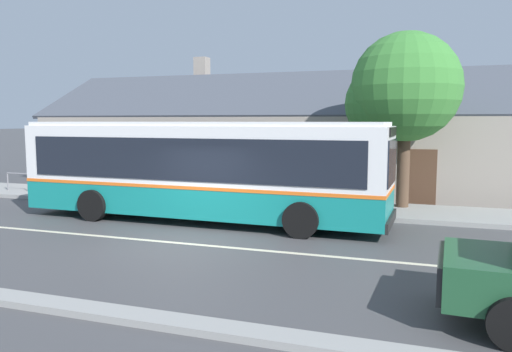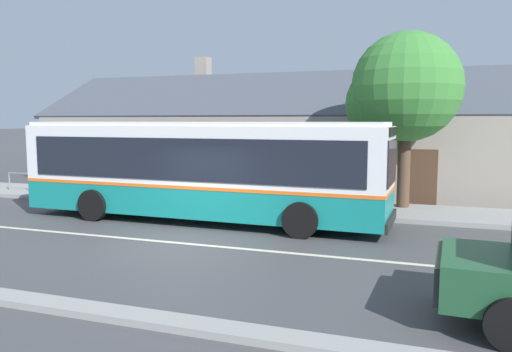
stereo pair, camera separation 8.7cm
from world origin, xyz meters
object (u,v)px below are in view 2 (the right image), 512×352
object	(u,v)px
transit_bus	(201,168)
bench_down_street	(153,188)
bike_rack	(19,178)
street_tree_primary	(400,92)
bench_by_building	(81,182)

from	to	relation	value
transit_bus	bench_down_street	size ratio (longest dim) A/B	7.47
transit_bus	bike_rack	size ratio (longest dim) A/B	10.18
transit_bus	street_tree_primary	xyz separation A→B (m)	(5.76, 3.90, 2.45)
bench_down_street	transit_bus	bearing A→B (deg)	-38.43
bench_by_building	bench_down_street	bearing A→B (deg)	-6.76
bench_down_street	street_tree_primary	size ratio (longest dim) A/B	0.25
bench_by_building	bench_down_street	world-z (taller)	same
street_tree_primary	transit_bus	bearing A→B (deg)	-145.87
bike_rack	bench_by_building	bearing A→B (deg)	9.22
transit_bus	street_tree_primary	distance (m)	7.38
bench_down_street	bike_rack	world-z (taller)	bench_down_street
bike_rack	street_tree_primary	bearing A→B (deg)	4.55
bench_by_building	bench_down_street	xyz separation A→B (m)	(3.76, -0.45, -0.02)
bench_by_building	bench_down_street	size ratio (longest dim) A/B	1.19
transit_bus	bike_rack	bearing A→B (deg)	165.17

